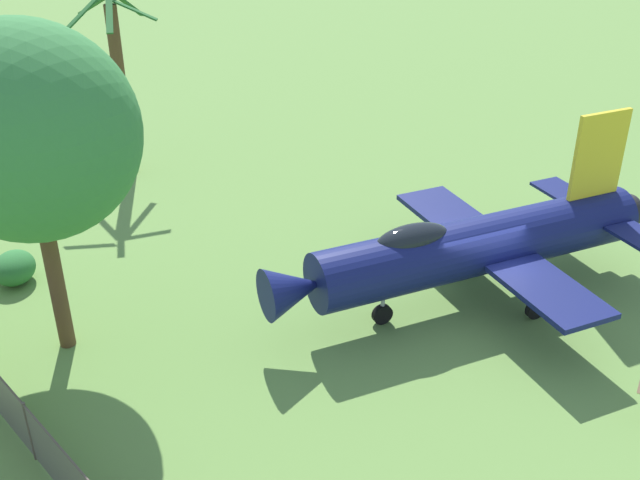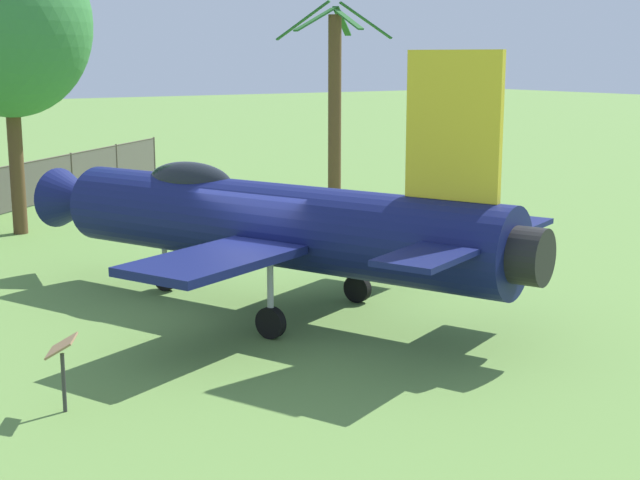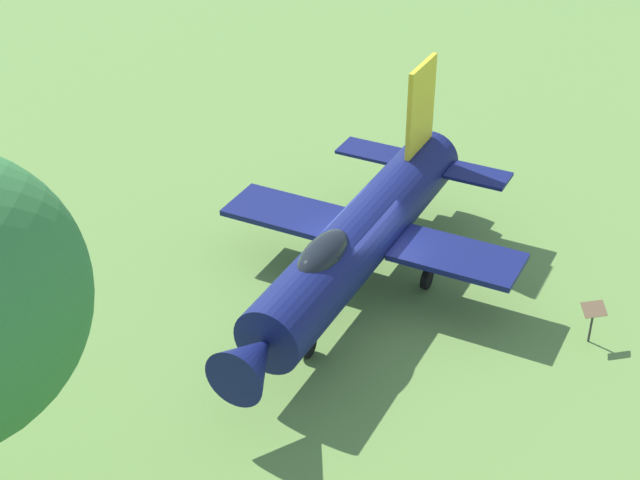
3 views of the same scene
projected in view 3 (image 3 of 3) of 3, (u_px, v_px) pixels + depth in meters
The scene contains 3 objects.
ground_plane at pixel (360, 292), 26.64m from camera, with size 200.00×200.00×0.00m, color #668E42.
display_jet at pixel (356, 241), 25.36m from camera, with size 11.84×8.43×5.29m.
info_plaque at pixel (593, 314), 24.34m from camera, with size 0.72×0.63×1.14m.
Camera 3 is at (-14.84, -15.98, 15.41)m, focal length 54.34 mm.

